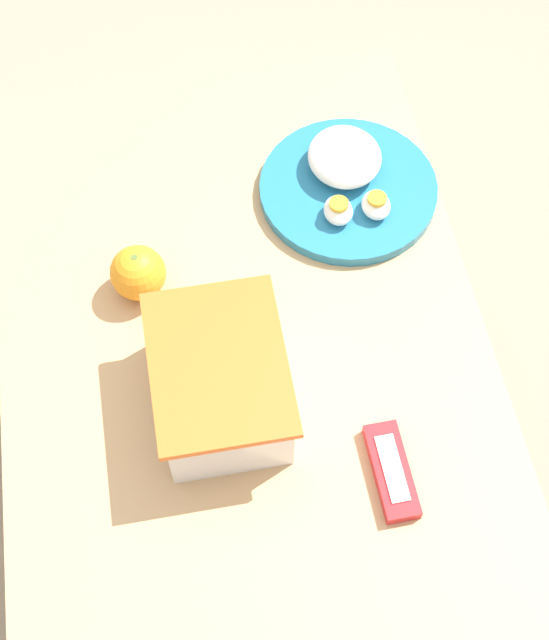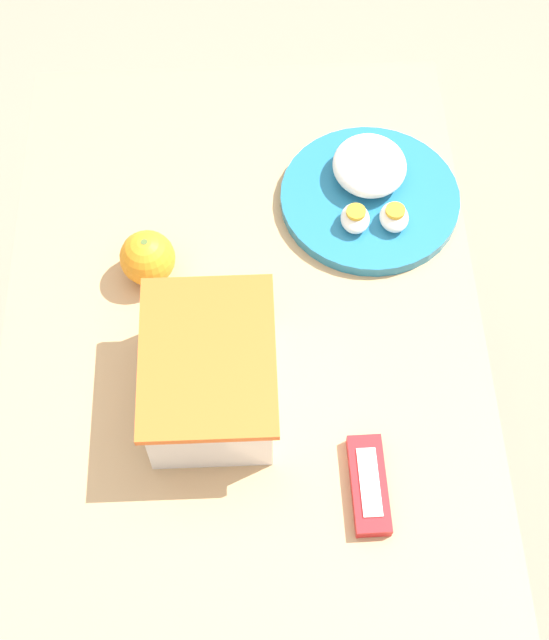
# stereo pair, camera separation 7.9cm
# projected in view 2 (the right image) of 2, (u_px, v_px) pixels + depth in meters

# --- Properties ---
(ground_plane) EXTENTS (10.00, 10.00, 0.00)m
(ground_plane) POSITION_uv_depth(u_px,v_px,m) (254.00, 505.00, 1.79)
(ground_plane) COLOR gray
(table) EXTENTS (0.99, 0.64, 0.70)m
(table) POSITION_uv_depth(u_px,v_px,m) (246.00, 373.00, 1.28)
(table) COLOR tan
(table) RESTS_ON ground_plane
(food_container) EXTENTS (0.22, 0.16, 0.11)m
(food_container) POSITION_uv_depth(u_px,v_px,m) (210.00, 376.00, 1.10)
(food_container) COLOR white
(food_container) RESTS_ON table
(orange_fruit) EXTENTS (0.08, 0.08, 0.08)m
(orange_fruit) POSITION_uv_depth(u_px,v_px,m) (148.00, 258.00, 1.20)
(orange_fruit) COLOR orange
(orange_fruit) RESTS_ON table
(rice_plate) EXTENTS (0.26, 0.26, 0.07)m
(rice_plate) POSITION_uv_depth(u_px,v_px,m) (370.00, 190.00, 1.28)
(rice_plate) COLOR teal
(rice_plate) RESTS_ON table
(candy_bar) EXTENTS (0.12, 0.04, 0.02)m
(candy_bar) POSITION_uv_depth(u_px,v_px,m) (369.00, 485.00, 1.07)
(candy_bar) COLOR red
(candy_bar) RESTS_ON table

